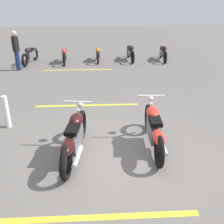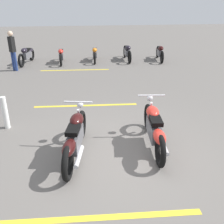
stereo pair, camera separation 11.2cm
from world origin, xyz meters
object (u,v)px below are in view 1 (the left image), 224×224
Objects in this scene: motorcycle_dark_foreground at (74,137)px; motorcycle_row_far_left at (163,52)px; motorcycle_row_center at (98,53)px; bollard_post at (6,112)px; motorcycle_row_far_right at (30,54)px; bystander_near_row at (16,49)px; motorcycle_row_right at (65,55)px; motorcycle_bright_foreground at (154,128)px; motorcycle_row_left at (130,52)px.

motorcycle_dark_foreground is 10.04m from motorcycle_row_far_left.
motorcycle_row_center is 8.09m from bollard_post.
bollard_post is at bearing -16.05° from motorcycle_row_center.
bollard_post is (-7.50, -0.66, -0.03)m from motorcycle_row_far_right.
motorcycle_row_right is at bearing -16.67° from bystander_near_row.
bystander_near_row reaches higher than motorcycle_bright_foreground.
motorcycle_bright_foreground is 1.01× the size of motorcycle_row_far_right.
bollard_post is (-7.37, 1.09, 0.01)m from motorcycle_row_right.
motorcycle_row_far_left is (8.91, -4.64, -0.02)m from motorcycle_dark_foreground.
motorcycle_bright_foreground is at bearing 8.53° from motorcycle_row_center.
motorcycle_dark_foreground reaches higher than bollard_post.
motorcycle_row_far_left is 3.54m from motorcycle_row_center.
motorcycle_dark_foreground is 1.10× the size of motorcycle_row_right.
motorcycle_row_right is (8.95, 0.65, -0.05)m from motorcycle_dark_foreground.
motorcycle_row_left is at bearing -88.88° from motorcycle_row_far_left.
motorcycle_row_far_right is 7.53m from bollard_post.
motorcycle_row_right is (8.78, 2.38, -0.05)m from motorcycle_bright_foreground.
motorcycle_row_far_left is 1.78m from motorcycle_row_left.
motorcycle_row_right is at bearing -84.95° from motorcycle_row_left.
motorcycle_dark_foreground is 2.60× the size of bollard_post.
motorcycle_bright_foreground is at bearing -5.41° from motorcycle_row_left.
motorcycle_row_right is at bearing 95.51° from motorcycle_row_far_right.
motorcycle_row_left is at bearing 94.33° from motorcycle_row_center.
motorcycle_bright_foreground is 9.09m from motorcycle_row_right.
motorcycle_row_center is 1.11× the size of bystander_near_row.
bollard_post is (-7.56, 4.62, -0.03)m from motorcycle_row_left.
bollard_post is at bearing -32.31° from motorcycle_row_far_left.
bollard_post reaches higher than motorcycle_row_center.
motorcycle_dark_foreground is at bearing -18.75° from motorcycle_row_far_left.
bystander_near_row is (-1.26, 7.38, 0.56)m from motorcycle_row_far_left.
motorcycle_row_right is at bearing 21.71° from motorcycle_bright_foreground.
motorcycle_row_far_right is 1.24× the size of bystander_near_row.
motorcycle_row_center is 3.52m from motorcycle_row_far_right.
motorcycle_row_left is 1.76m from motorcycle_row_center.
motorcycle_row_right is at bearing -8.44° from bollard_post.
motorcycle_row_center is (8.98, 0.61, -0.06)m from motorcycle_bright_foreground.
motorcycle_bright_foreground is 1.25× the size of bystander_near_row.
bystander_near_row reaches higher than motorcycle_row_left.
motorcycle_row_far_right is (-0.07, 3.52, 0.05)m from motorcycle_row_center.
motorcycle_row_far_left is 1.19× the size of bystander_near_row.
motorcycle_row_far_left is at bearing 90.62° from motorcycle_row_center.
motorcycle_dark_foreground reaches higher than motorcycle_row_left.
motorcycle_row_center is at bearing 101.04° from motorcycle_row_far_right.
motorcycle_dark_foreground is 1.24× the size of bystander_near_row.
motorcycle_row_far_left is 5.29m from motorcycle_row_right.
motorcycle_row_left is (9.14, -2.87, -0.01)m from motorcycle_dark_foreground.
motorcycle_dark_foreground reaches higher than motorcycle_row_right.
motorcycle_row_far_left reaches higher than motorcycle_row_right.
motorcycle_row_left is 3.53m from motorcycle_row_right.
motorcycle_row_far_left is 7.05m from motorcycle_row_far_right.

